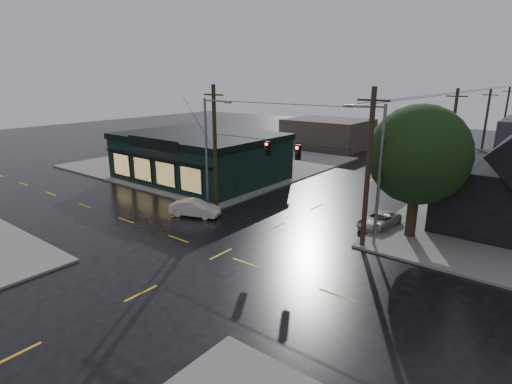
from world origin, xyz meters
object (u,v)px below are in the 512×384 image
Objects in this scene: sedan_cream at (195,208)px; suv_silver at (379,220)px; corner_tree at (419,155)px; utility_pole_nw at (217,208)px; utility_pole_ne at (362,247)px.

suv_silver is (12.50, 6.57, -0.09)m from sedan_cream.
corner_tree is 16.38m from utility_pole_nw.
utility_pole_nw is 2.58m from sedan_cream.
utility_pole_ne is 13.25m from sedan_cream.
corner_tree reaches higher than suv_silver.
corner_tree reaches higher than sedan_cream.
sedan_cream reaches higher than suv_silver.
sedan_cream is at bearing -145.40° from suv_silver.
utility_pole_ne is at bearing 0.00° from utility_pole_nw.
utility_pole_nw is 2.51× the size of suv_silver.
sedan_cream is (-13.00, -2.50, 0.65)m from utility_pole_ne.
corner_tree is at bearing -4.80° from suv_silver.
utility_pole_ne is 2.51× the size of suv_silver.
utility_pole_nw is 13.16m from suv_silver.
suv_silver is at bearing 96.99° from utility_pole_ne.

